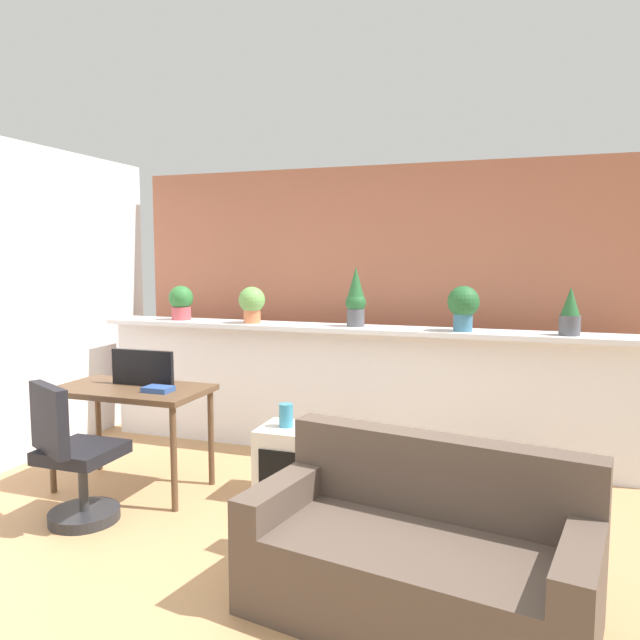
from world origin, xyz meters
name	(u,v)px	position (x,y,z in m)	size (l,w,h in m)	color
ground_plane	(254,568)	(0.00, 0.00, 0.00)	(12.00, 12.00, 0.00)	tan
divider_wall	(354,393)	(0.00, 2.00, 0.53)	(4.59, 0.16, 1.06)	silver
plant_shelf	(353,329)	(0.00, 1.96, 1.08)	(4.59, 0.40, 0.04)	silver
brick_wall_behind	(371,303)	(0.00, 2.60, 1.25)	(4.59, 0.10, 2.50)	#AD664C
potted_plant_0	(181,302)	(-1.64, 1.97, 1.27)	(0.22, 0.22, 0.31)	#B7474C
potted_plant_1	(252,303)	(-0.90, 1.93, 1.28)	(0.23, 0.23, 0.32)	#C66B42
potted_plant_2	(356,298)	(0.02, 1.98, 1.34)	(0.17, 0.17, 0.49)	#4C4C51
potted_plant_3	(463,305)	(0.90, 1.93, 1.31)	(0.25, 0.25, 0.35)	#386B84
potted_plant_4	(570,313)	(1.67, 1.93, 1.27)	(0.15, 0.15, 0.36)	#4C4C51
desk	(131,399)	(-1.31, 0.75, 0.67)	(1.10, 0.60, 0.75)	brown
tv_monitor	(142,368)	(-1.27, 0.83, 0.88)	(0.50, 0.04, 0.26)	black
office_chair	(73,464)	(-1.31, 0.14, 0.39)	(0.52, 0.52, 0.91)	#262628
side_cube_shelf	(289,462)	(-0.18, 0.98, 0.25)	(0.40, 0.41, 0.50)	silver
vase_on_shelf	(286,415)	(-0.20, 0.98, 0.58)	(0.10, 0.10, 0.16)	teal
book_on_desk	(158,389)	(-1.04, 0.69, 0.77)	(0.19, 0.14, 0.04)	#2D4C8C
couch	(419,558)	(0.91, -0.15, 0.28)	(1.67, 1.03, 0.80)	brown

